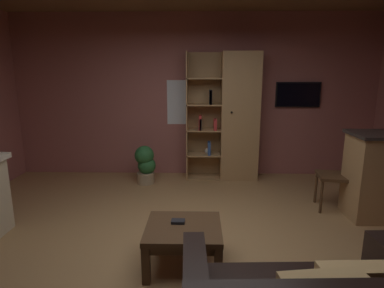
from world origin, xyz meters
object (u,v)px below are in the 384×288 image
coffee_table (183,234)px  table_book_0 (178,221)px  potted_floor_plant (145,164)px  bookshelf_cabinet (234,118)px  wall_mounted_tv (298,95)px  dining_chair (341,171)px

coffee_table → table_book_0: size_ratio=5.47×
coffee_table → potted_floor_plant: (-0.74, 2.32, 0.01)m
bookshelf_cabinet → potted_floor_plant: 1.68m
potted_floor_plant → wall_mounted_tv: (2.59, 0.51, 1.10)m
coffee_table → potted_floor_plant: size_ratio=1.11×
bookshelf_cabinet → coffee_table: 2.82m
table_book_0 → dining_chair: size_ratio=0.14×
dining_chair → wall_mounted_tv: size_ratio=1.21×
wall_mounted_tv → bookshelf_cabinet: bearing=-169.2°
coffee_table → table_book_0: 0.13m
dining_chair → potted_floor_plant: 2.94m
bookshelf_cabinet → dining_chair: bookshelf_cabinet is taller
dining_chair → wall_mounted_tv: wall_mounted_tv is taller
coffee_table → dining_chair: bearing=33.3°
coffee_table → dining_chair: 2.43m
coffee_table → dining_chair: dining_chair is taller
potted_floor_plant → coffee_table: bearing=-72.2°
dining_chair → wall_mounted_tv: (-0.18, 1.50, 0.91)m
dining_chair → wall_mounted_tv: bearing=96.9°
coffee_table → wall_mounted_tv: (1.84, 2.83, 1.11)m
table_book_0 → wall_mounted_tv: wall_mounted_tv is taller
table_book_0 → wall_mounted_tv: 3.51m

